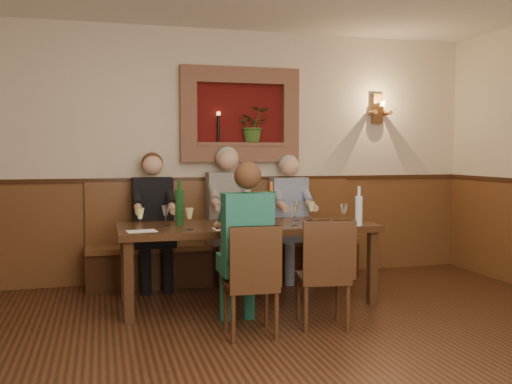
# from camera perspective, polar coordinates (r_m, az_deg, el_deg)

# --- Properties ---
(ground_plane) EXTENTS (6.00, 6.00, 0.00)m
(ground_plane) POSITION_cam_1_polar(r_m,az_deg,el_deg) (3.87, 6.28, -17.73)
(ground_plane) COLOR black
(ground_plane) RESTS_ON ground
(room_shell) EXTENTS (6.04, 6.04, 2.82)m
(room_shell) POSITION_cam_1_polar(r_m,az_deg,el_deg) (3.62, 6.52, 11.26)
(room_shell) COLOR beige
(room_shell) RESTS_ON ground
(wainscoting) EXTENTS (6.02, 6.02, 1.15)m
(wainscoting) POSITION_cam_1_polar(r_m,az_deg,el_deg) (3.69, 6.36, -9.23)
(wainscoting) COLOR brown
(wainscoting) RESTS_ON ground
(wall_niche) EXTENTS (1.36, 0.30, 1.06)m
(wall_niche) POSITION_cam_1_polar(r_m,az_deg,el_deg) (6.48, -1.23, 7.32)
(wall_niche) COLOR #540E0C
(wall_niche) RESTS_ON ground
(wall_sconce) EXTENTS (0.25, 0.20, 0.35)m
(wall_sconce) POSITION_cam_1_polar(r_m,az_deg,el_deg) (7.07, 12.09, 8.07)
(wall_sconce) COLOR brown
(wall_sconce) RESTS_ON ground
(dining_table) EXTENTS (2.40, 0.90, 0.75)m
(dining_table) POSITION_cam_1_polar(r_m,az_deg,el_deg) (5.41, -0.89, -4.02)
(dining_table) COLOR black
(dining_table) RESTS_ON ground
(bench) EXTENTS (3.00, 0.45, 1.11)m
(bench) POSITION_cam_1_polar(r_m,az_deg,el_deg) (6.37, -3.00, -5.97)
(bench) COLOR #381E0F
(bench) RESTS_ON ground
(chair_near_left) EXTENTS (0.41, 0.41, 0.88)m
(chair_near_left) POSITION_cam_1_polar(r_m,az_deg,el_deg) (4.51, -0.51, -11.09)
(chair_near_left) COLOR black
(chair_near_left) RESTS_ON ground
(chair_near_right) EXTENTS (0.46, 0.46, 0.89)m
(chair_near_right) POSITION_cam_1_polar(r_m,az_deg,el_deg) (4.77, 6.72, -10.23)
(chair_near_right) COLOR black
(chair_near_right) RESTS_ON ground
(person_bench_left) EXTENTS (0.42, 0.52, 1.43)m
(person_bench_left) POSITION_cam_1_polar(r_m,az_deg,el_deg) (6.11, -10.17, -3.96)
(person_bench_left) COLOR black
(person_bench_left) RESTS_ON ground
(person_bench_mid) EXTENTS (0.45, 0.55, 1.49)m
(person_bench_mid) POSITION_cam_1_polar(r_m,az_deg,el_deg) (6.22, -2.68, -3.47)
(person_bench_mid) COLOR #625D59
(person_bench_mid) RESTS_ON ground
(person_bench_right) EXTENTS (0.41, 0.50, 1.40)m
(person_bench_right) POSITION_cam_1_polar(r_m,az_deg,el_deg) (6.42, 3.53, -3.63)
(person_bench_right) COLOR navy
(person_bench_right) RESTS_ON ground
(person_chair_front) EXTENTS (0.39, 0.48, 1.36)m
(person_chair_front) POSITION_cam_1_polar(r_m,az_deg,el_deg) (4.63, -1.13, -6.86)
(person_chair_front) COLOR #184954
(person_chair_front) RESTS_ON ground
(spittoon_bucket) EXTENTS (0.26, 0.26, 0.22)m
(spittoon_bucket) POSITION_cam_1_polar(r_m,az_deg,el_deg) (5.41, -0.80, -2.04)
(spittoon_bucket) COLOR red
(spittoon_bucket) RESTS_ON dining_table
(wine_bottle_green_a) EXTENTS (0.08, 0.08, 0.40)m
(wine_bottle_green_a) POSITION_cam_1_polar(r_m,az_deg,el_deg) (5.46, 1.53, -1.41)
(wine_bottle_green_a) COLOR #19471E
(wine_bottle_green_a) RESTS_ON dining_table
(wine_bottle_green_b) EXTENTS (0.10, 0.10, 0.42)m
(wine_bottle_green_b) POSITION_cam_1_polar(r_m,az_deg,el_deg) (5.37, -7.67, -1.41)
(wine_bottle_green_b) COLOR #19471E
(wine_bottle_green_b) RESTS_ON dining_table
(water_bottle) EXTENTS (0.09, 0.09, 0.37)m
(water_bottle) POSITION_cam_1_polar(r_m,az_deg,el_deg) (5.37, 10.24, -1.75)
(water_bottle) COLOR silver
(water_bottle) RESTS_ON dining_table
(tasting_sheet_a) EXTENTS (0.27, 0.21, 0.00)m
(tasting_sheet_a) POSITION_cam_1_polar(r_m,az_deg,el_deg) (5.02, -11.37, -3.85)
(tasting_sheet_a) COLOR white
(tasting_sheet_a) RESTS_ON dining_table
(tasting_sheet_b) EXTENTS (0.33, 0.29, 0.00)m
(tasting_sheet_b) POSITION_cam_1_polar(r_m,az_deg,el_deg) (5.19, -1.23, -3.51)
(tasting_sheet_b) COLOR white
(tasting_sheet_b) RESTS_ON dining_table
(tasting_sheet_c) EXTENTS (0.31, 0.26, 0.00)m
(tasting_sheet_c) POSITION_cam_1_polar(r_m,az_deg,el_deg) (5.59, 7.26, -3.00)
(tasting_sheet_c) COLOR white
(tasting_sheet_c) RESTS_ON dining_table
(tasting_sheet_d) EXTENTS (0.28, 0.20, 0.00)m
(tasting_sheet_d) POSITION_cam_1_polar(r_m,az_deg,el_deg) (5.07, -2.69, -3.69)
(tasting_sheet_d) COLOR white
(tasting_sheet_d) RESTS_ON dining_table
(wine_glass_0) EXTENTS (0.08, 0.08, 0.19)m
(wine_glass_0) POSITION_cam_1_polar(r_m,az_deg,el_deg) (5.11, -11.51, -2.64)
(wine_glass_0) COLOR #DDD884
(wine_glass_0) RESTS_ON dining_table
(wine_glass_1) EXTENTS (0.08, 0.08, 0.19)m
(wine_glass_1) POSITION_cam_1_polar(r_m,az_deg,el_deg) (5.33, -9.01, -2.34)
(wine_glass_1) COLOR white
(wine_glass_1) RESTS_ON dining_table
(wine_glass_2) EXTENTS (0.08, 0.08, 0.19)m
(wine_glass_2) POSITION_cam_1_polar(r_m,az_deg,el_deg) (5.04, -6.68, -2.68)
(wine_glass_2) COLOR #DDD884
(wine_glass_2) RESTS_ON dining_table
(wine_glass_3) EXTENTS (0.08, 0.08, 0.19)m
(wine_glass_3) POSITION_cam_1_polar(r_m,az_deg,el_deg) (5.48, -3.51, -2.12)
(wine_glass_3) COLOR white
(wine_glass_3) RESTS_ON dining_table
(wine_glass_4) EXTENTS (0.08, 0.08, 0.19)m
(wine_glass_4) POSITION_cam_1_polar(r_m,az_deg,el_deg) (5.27, -1.18, -2.36)
(wine_glass_4) COLOR #DDD884
(wine_glass_4) RESTS_ON dining_table
(wine_glass_5) EXTENTS (0.08, 0.08, 0.19)m
(wine_glass_5) POSITION_cam_1_polar(r_m,az_deg,el_deg) (5.55, 0.52, -2.04)
(wine_glass_5) COLOR #DDD884
(wine_glass_5) RESTS_ON dining_table
(wine_glass_6) EXTENTS (0.08, 0.08, 0.19)m
(wine_glass_6) POSITION_cam_1_polar(r_m,az_deg,el_deg) (5.30, 3.91, -2.33)
(wine_glass_6) COLOR white
(wine_glass_6) RESTS_ON dining_table
(wine_glass_7) EXTENTS (0.08, 0.08, 0.19)m
(wine_glass_7) POSITION_cam_1_polar(r_m,az_deg,el_deg) (5.67, 5.55, -1.93)
(wine_glass_7) COLOR #DDD884
(wine_glass_7) RESTS_ON dining_table
(wine_glass_8) EXTENTS (0.08, 0.08, 0.19)m
(wine_glass_8) POSITION_cam_1_polar(r_m,az_deg,el_deg) (5.50, 8.78, -2.14)
(wine_glass_8) COLOR white
(wine_glass_8) RESTS_ON dining_table
(wine_glass_9) EXTENTS (0.08, 0.08, 0.19)m
(wine_glass_9) POSITION_cam_1_polar(r_m,az_deg,el_deg) (5.00, -2.71, -2.71)
(wine_glass_9) COLOR #DDD884
(wine_glass_9) RESTS_ON dining_table
(wine_glass_10) EXTENTS (0.08, 0.08, 0.19)m
(wine_glass_10) POSITION_cam_1_polar(r_m,az_deg,el_deg) (5.70, 4.03, -1.89)
(wine_glass_10) COLOR white
(wine_glass_10) RESTS_ON dining_table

